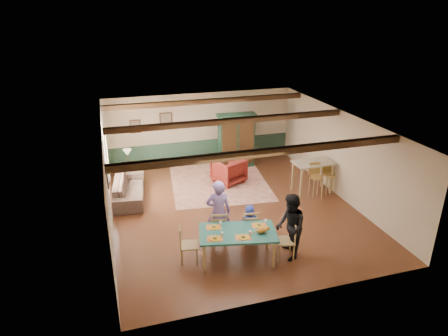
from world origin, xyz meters
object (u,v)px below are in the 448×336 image
object	(u,v)px
armchair	(228,170)
end_table	(129,171)
dining_chair_end_right	(285,240)
cat	(262,230)
bar_stool_right	(329,178)
counter_table	(312,177)
sofa	(129,189)
table_lamp	(128,157)
dining_chair_far_left	(219,227)
dining_chair_far_right	(250,226)
armoire	(236,141)
dining_chair_end_left	(189,244)
person_woman	(290,227)
person_man	(218,212)
bar_stool_left	(316,181)
dining_table	(237,246)
person_child	(250,223)

from	to	relation	value
armchair	end_table	bearing A→B (deg)	-45.80
dining_chair_end_right	cat	size ratio (longest dim) A/B	2.64
armchair	bar_stool_right	world-z (taller)	bar_stool_right
counter_table	armchair	bearing A→B (deg)	147.27
sofa	table_lamp	xyz separation A→B (m)	(0.11, 1.54, 0.51)
dining_chair_far_left	sofa	bearing A→B (deg)	-46.76
dining_chair_far_left	dining_chair_far_right	world-z (taller)	same
dining_chair_far_right	armoire	world-z (taller)	armoire
dining_chair_end_left	person_woman	bearing A→B (deg)	-90.00
person_man	cat	distance (m)	1.30
armchair	end_table	world-z (taller)	armchair
bar_stool_right	armoire	bearing A→B (deg)	125.12
table_lamp	bar_stool_right	distance (m)	6.76
dining_chair_far_left	cat	xyz separation A→B (m)	(0.75, -0.99, 0.36)
person_woman	bar_stool_left	xyz separation A→B (m)	(2.19, 2.71, -0.26)
dining_table	table_lamp	bearing A→B (deg)	110.64
dining_chair_far_left	person_woman	distance (m)	1.82
dining_chair_far_right	sofa	size ratio (longest dim) A/B	0.42
person_child	counter_table	world-z (taller)	counter_table
dining_chair_far_right	bar_stool_right	world-z (taller)	bar_stool_right
dining_chair_far_left	sofa	xyz separation A→B (m)	(-1.98, 3.27, -0.15)
dining_chair_end_right	bar_stool_left	bearing A→B (deg)	151.65
dining_chair_end_right	person_woman	xyz separation A→B (m)	(0.10, -0.02, 0.35)
dining_chair_end_left	dining_chair_end_right	size ratio (longest dim) A/B	1.00
dining_chair_end_right	end_table	size ratio (longest dim) A/B	1.65
dining_table	sofa	world-z (taller)	dining_table
dining_chair_far_right	dining_table	bearing A→B (deg)	60.95
dining_table	end_table	xyz separation A→B (m)	(-2.11, 5.60, -0.09)
dining_chair_far_right	person_woman	world-z (taller)	person_woman
dining_chair_end_right	armoire	xyz separation A→B (m)	(0.72, 5.93, 0.53)
armoire	bar_stool_left	size ratio (longest dim) A/B	1.80
dining_chair_end_left	cat	size ratio (longest dim) A/B	2.64
dining_chair_end_left	end_table	size ratio (longest dim) A/B	1.65
person_man	armchair	bearing A→B (deg)	-99.09
dining_chair_far_left	end_table	world-z (taller)	dining_chair_far_left
armoire	end_table	size ratio (longest dim) A/B	3.52
dining_chair_far_right	dining_chair_end_left	world-z (taller)	same
dining_chair_far_left	cat	distance (m)	1.30
dining_chair_end_left	bar_stool_right	distance (m)	5.62
dining_table	armchair	world-z (taller)	armchair
person_child	armchair	world-z (taller)	person_child
dining_table	dining_chair_far_right	xyz separation A→B (m)	(0.54, 0.62, 0.10)
sofa	dining_chair_end_left	bearing A→B (deg)	-157.26
person_child	end_table	world-z (taller)	person_child
person_child	table_lamp	distance (m)	5.59
person_man	armchair	xyz separation A→B (m)	(1.35, 3.49, -0.42)
cat	sofa	distance (m)	5.09
counter_table	bar_stool_left	size ratio (longest dim) A/B	1.12
dining_chair_end_right	table_lamp	distance (m)	6.68
counter_table	end_table	bearing A→B (deg)	153.71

